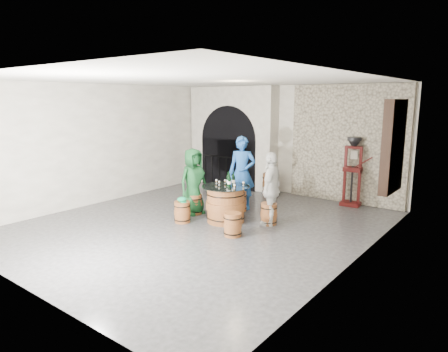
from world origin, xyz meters
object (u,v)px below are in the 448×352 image
Objects in this scene: barrel_stool_left at (195,204)px; barrel_stool_near_left at (182,212)px; person_blue at (242,173)px; corking_press at (353,166)px; barrel_table at (226,204)px; barrel_stool_right at (269,214)px; person_white at (271,189)px; wine_bottle_left at (228,180)px; barrel_stool_far at (239,201)px; person_green at (193,181)px; wine_bottle_right at (233,180)px; side_barrel at (270,184)px; barrel_stool_near_right at (233,225)px; wine_bottle_center at (229,181)px.

barrel_stool_left is 1.00× the size of barrel_stool_near_left.
corking_press is (2.12, 2.05, 0.12)m from person_blue.
barrel_table is 1.01m from barrel_stool_right.
person_white is (0.04, 0.02, 0.59)m from barrel_stool_right.
corking_press is at bearing 48.66° from barrel_stool_left.
barrel_table is 3.71m from corking_press.
barrel_table is at bearing -77.51° from person_white.
person_white is at bearing 21.66° from wine_bottle_left.
barrel_stool_far is 0.30× the size of person_white.
person_green is (-0.74, -0.90, 0.57)m from barrel_stool_far.
barrel_stool_near_left is (-1.66, -1.08, 0.00)m from barrel_stool_right.
person_green is at bearing -174.77° from wine_bottle_right.
person_blue is at bearing 108.75° from wine_bottle_left.
barrel_stool_left is 0.26× the size of person_blue.
corking_press reaches higher than wine_bottle_left.
barrel_stool_near_left is 0.27× the size of corking_press.
corking_press is (2.34, 0.26, 0.74)m from side_barrel.
barrel_stool_far is 1.15m from wine_bottle_right.
person_green is at bearing -168.73° from barrel_stool_right.
barrel_stool_near_left is at bearing -146.91° from barrel_stool_right.
barrel_stool_far is 1.67m from barrel_stool_near_left.
barrel_stool_left is 0.27× the size of corking_press.
barrel_stool_near_left is at bearing 178.11° from barrel_stool_near_right.
barrel_stool_near_right is 1.31m from person_white.
person_green is at bearing -129.36° from barrel_stool_far.
side_barrel is (0.19, 3.58, 0.07)m from barrel_stool_near_left.
barrel_table reaches higher than barrel_stool_near_right.
barrel_stool_near_left is at bearing -129.08° from person_blue.
person_white reaches higher than barrel_stool_far.
person_white is (1.70, 1.10, 0.59)m from barrel_stool_near_left.
corking_press is (1.65, 3.22, 0.09)m from wine_bottle_center.
person_blue is at bearing 59.67° from barrel_stool_left.
barrel_stool_left is 1.52× the size of wine_bottle_right.
side_barrel is at bearing -178.88° from corking_press.
barrel_stool_right is at bearing -112.84° from corking_press.
wine_bottle_left is at bearing -78.21° from person_green.
side_barrel is (-0.57, 2.93, -0.10)m from barrel_table.
person_white is 5.11× the size of wine_bottle_left.
corking_press reaches higher than barrel_stool_left.
person_blue reaches higher than barrel_table.
barrel_stool_right and barrel_stool_near_right have the same top height.
barrel_stool_far is at bearing -81.94° from side_barrel.
person_white is at bearing -112.21° from corking_press.
barrel_table is at bearing -154.05° from barrel_stool_right.
barrel_table is at bearing -95.70° from wine_bottle_left.
corking_press is at bearing 61.31° from wine_bottle_right.
person_green reaches higher than barrel_stool_left.
barrel_stool_right is 1.52× the size of wine_bottle_center.
barrel_stool_near_right is at bearing -23.46° from barrel_stool_left.
barrel_table is at bearing -2.89° from barrel_stool_left.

